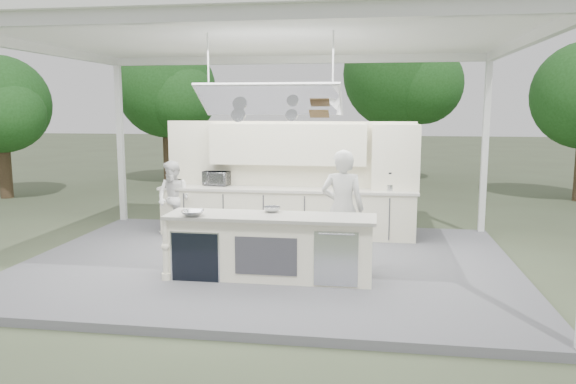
% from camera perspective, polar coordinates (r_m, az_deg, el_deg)
% --- Properties ---
extents(ground, '(90.00, 90.00, 0.00)m').
position_cam_1_polar(ground, '(9.42, -1.97, -7.69)').
color(ground, '#4A573B').
rests_on(ground, ground).
extents(stage_deck, '(8.00, 6.00, 0.12)m').
position_cam_1_polar(stage_deck, '(9.41, -1.97, -7.34)').
color(stage_deck, '#59595E').
rests_on(stage_deck, ground).
extents(tent, '(8.20, 6.20, 3.86)m').
position_cam_1_polar(tent, '(9.10, -2.09, 15.34)').
color(tent, white).
rests_on(tent, ground).
extents(demo_island, '(3.10, 0.79, 0.95)m').
position_cam_1_polar(demo_island, '(8.37, -1.96, -5.55)').
color(demo_island, '#F1EACC').
rests_on(demo_island, stage_deck).
extents(back_counter, '(5.08, 0.72, 0.95)m').
position_cam_1_polar(back_counter, '(11.11, -0.16, -2.01)').
color(back_counter, '#F1EACC').
rests_on(back_counter, stage_deck).
extents(back_wall_unit, '(5.05, 0.48, 2.25)m').
position_cam_1_polar(back_wall_unit, '(11.12, 2.28, 3.08)').
color(back_wall_unit, '#F1EACC').
rests_on(back_wall_unit, stage_deck).
extents(tree_cluster, '(19.55, 9.40, 5.85)m').
position_cam_1_polar(tree_cluster, '(18.76, 3.15, 10.55)').
color(tree_cluster, '#4A3A25').
rests_on(tree_cluster, ground).
extents(head_chef, '(0.72, 0.50, 1.87)m').
position_cam_1_polar(head_chef, '(8.88, 5.56, -1.71)').
color(head_chef, silver).
rests_on(head_chef, stage_deck).
extents(sous_chef, '(0.86, 0.76, 1.48)m').
position_cam_1_polar(sous_chef, '(11.28, -11.55, -0.66)').
color(sous_chef, white).
rests_on(sous_chef, stage_deck).
extents(toaster_oven, '(0.57, 0.42, 0.29)m').
position_cam_1_polar(toaster_oven, '(11.50, -7.22, 1.40)').
color(toaster_oven, '#B3B5BA').
rests_on(toaster_oven, back_counter).
extents(bowl_large, '(0.39, 0.39, 0.08)m').
position_cam_1_polar(bowl_large, '(8.30, -9.65, -2.14)').
color(bowl_large, '#B7B9BF').
rests_on(bowl_large, demo_island).
extents(bowl_small, '(0.31, 0.31, 0.08)m').
position_cam_1_polar(bowl_small, '(8.51, -1.64, -1.77)').
color(bowl_small, '#ACAFB3').
rests_on(bowl_small, demo_island).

